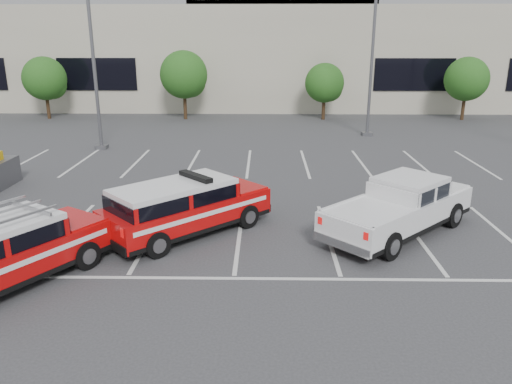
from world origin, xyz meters
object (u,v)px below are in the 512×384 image
convention_building (258,48)px  light_pole_mid (373,47)px  light_pole_left (92,49)px  white_pickup (400,212)px  tree_mid_left (185,76)px  tree_mid_right (326,84)px  tree_left (46,80)px  fire_chief_suv (185,211)px  tree_right (468,81)px  ladder_suv (5,256)px

convention_building → light_pole_mid: 17.27m
light_pole_left → white_pickup: 18.00m
tree_mid_left → tree_mid_right: bearing=-0.0°
white_pickup → tree_left: bearing=178.6°
tree_left → fire_chief_suv: size_ratio=0.87×
tree_mid_right → tree_right: 10.00m
light_pole_left → fire_chief_suv: size_ratio=2.02×
tree_mid_right → tree_right: tree_right is taller
tree_mid_left → fire_chief_suv: (3.26, -21.96, -2.30)m
light_pole_left → ladder_suv: 16.07m
tree_left → white_pickup: 29.51m
fire_chief_suv → white_pickup: 6.54m
tree_mid_left → light_pole_left: 10.73m
tree_mid_right → white_pickup: bearing=-90.5°
light_pole_left → light_pole_mid: (15.00, 4.00, 0.00)m
tree_mid_right → light_pole_left: size_ratio=0.39×
white_pickup → convention_building: bearing=144.8°
convention_building → tree_right: (14.91, -9.82, -1.95)m
tree_left → tree_right: (30.00, 0.00, 0.00)m
tree_mid_left → white_pickup: bearing=-65.8°
light_pole_mid → white_pickup: (-2.11, -15.73, -4.50)m
convention_building → ladder_suv: convention_building is taller
convention_building → tree_right: bearing=-33.4°
convention_building → tree_mid_left: bearing=-117.4°
convention_building → fire_chief_suv: (-1.83, -31.78, -3.97)m
fire_chief_suv → tree_mid_left: bearing=145.0°
tree_mid_right → light_pole_left: 16.72m
light_pole_mid → tree_left: bearing=164.6°
tree_right → fire_chief_suv: bearing=-127.3°
tree_mid_left → tree_mid_right: 10.01m
convention_building → tree_mid_right: convention_building is taller
tree_left → ladder_suv: bearing=-69.6°
tree_left → fire_chief_suv: bearing=-58.9°
light_pole_left → fire_chief_suv: bearing=-61.9°
ladder_suv → white_pickup: bearing=51.5°
light_pole_left → tree_mid_right: bearing=37.5°
tree_mid_left → light_pole_left: bearing=-107.1°
light_pole_mid → ladder_suv: (-12.50, -19.25, -4.43)m
tree_mid_right → white_pickup: tree_mid_right is taller
tree_right → white_pickup: tree_right is taller
convention_building → tree_mid_left: (-5.09, -9.82, -1.68)m
tree_right → light_pole_left: (-23.09, -10.05, 2.41)m
tree_mid_left → white_pickup: 24.00m
light_pole_mid → white_pickup: 16.50m
tree_right → white_pickup: 24.14m
convention_building → tree_right: size_ratio=13.58×
light_pole_mid → tree_mid_right: bearing=107.5°
tree_mid_right → light_pole_left: bearing=-142.5°
convention_building → tree_left: 18.11m
ladder_suv → tree_right: bearing=83.6°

